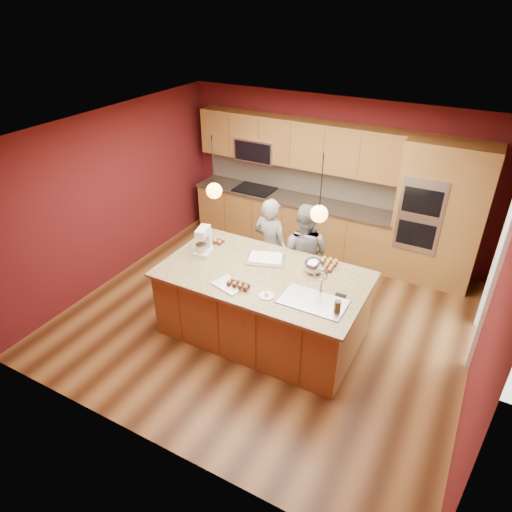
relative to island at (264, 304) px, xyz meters
The scene contains 24 objects.
floor 0.63m from the island, 108.48° to the left, with size 5.50×5.50×0.00m, color #402210.
ceiling 2.23m from the island, 108.48° to the left, with size 5.50×5.50×0.00m, color white.
wall_back 2.98m from the island, 92.36° to the left, with size 5.50×5.50×0.00m, color #4F1214.
wall_front 2.31m from the island, 93.13° to the right, with size 5.50×5.50×0.00m, color #4F1214.
wall_left 3.01m from the island, behind, with size 5.00×5.00×0.00m, color #4F1214.
wall_right 2.79m from the island, ahead, with size 5.00×5.00×0.00m, color #4F1214.
cabinet_run 2.76m from the island, 107.06° to the left, with size 3.74×0.64×2.30m.
oven_column 3.14m from the island, 55.83° to the left, with size 1.30×0.62×2.30m.
doorway_trim 2.91m from the island, 23.78° to the left, with size 0.08×1.11×2.20m, color white, non-canonical shape.
pendant_left 1.66m from the island, behind, with size 0.20×0.20×0.80m.
pendant_right 1.65m from the island, ahead, with size 0.20×0.20×0.80m.
island is the anchor object (origin of this frame).
person_left 1.12m from the island, 112.38° to the left, with size 0.57×0.38×1.57m, color black.
person_right 1.06m from the island, 82.23° to the left, with size 0.78×0.61×1.60m, color slate.
stand_mixer 1.18m from the island, behind, with size 0.26×0.32×0.40m.
sheet_cake 0.61m from the island, 113.75° to the left, with size 0.60×0.52×0.05m.
cooling_rack 0.71m from the island, 119.75° to the right, with size 0.39×0.28×0.02m, color silver.
mixing_bowl 0.87m from the island, 31.22° to the left, with size 0.26×0.26×0.22m, color #B1B4B8.
plate 0.71m from the island, 58.85° to the right, with size 0.18×0.18×0.01m, color white.
tumbler 1.28m from the island, 16.20° to the right, with size 0.08×0.08×0.15m, color #3E2511.
phone 1.15m from the island, ahead, with size 0.13×0.07×0.01m, color black.
cupcakes_left 1.17m from the island, 156.53° to the left, with size 0.17×0.17×0.07m, color #B9833F, non-canonical shape.
cupcakes_rack 0.69m from the island, 107.85° to the right, with size 0.31×0.15×0.07m, color #B9833F, non-canonical shape.
cupcakes_right 1.00m from the island, 40.23° to the left, with size 0.24×0.32×0.07m, color #B9833F, non-canonical shape.
Camera 1 is at (2.39, -4.77, 4.21)m, focal length 32.00 mm.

